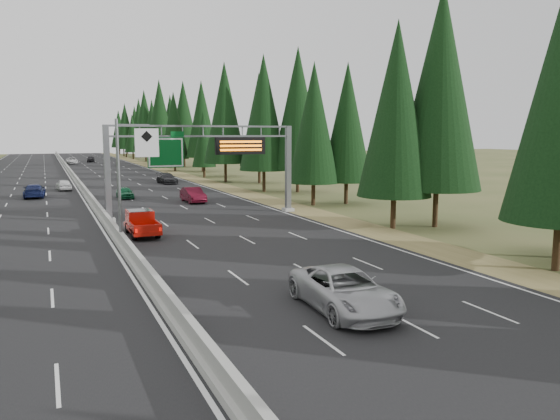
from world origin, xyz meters
The scene contains 15 objects.
road centered at (0.00, 80.00, 0.04)m, with size 32.00×260.00×0.08m, color black.
shoulder_right centered at (17.80, 80.00, 0.03)m, with size 3.60×260.00×0.06m, color olive.
median_barrier centered at (0.00, 80.00, 0.41)m, with size 0.70×260.00×0.85m.
sign_gantry centered at (8.92, 34.88, 5.27)m, with size 16.75×0.98×7.80m.
hov_sign_pole centered at (0.58, 24.97, 4.72)m, with size 2.80×0.50×8.00m.
tree_row_right centered at (22.04, 72.61, 9.68)m, with size 12.07×243.60×18.78m.
silver_minivan centered at (6.54, 8.00, 0.92)m, with size 2.78×6.04×1.68m, color #AAABAF.
red_pickup centered at (1.80, 28.39, 1.01)m, with size 1.85×5.18×1.69m.
car_ahead_green centered at (3.80, 51.56, 0.72)m, with size 1.51×3.76×1.28m, color #166238.
car_ahead_dkred centered at (9.82, 45.00, 0.86)m, with size 1.65×4.74×1.56m, color #540C1B.
car_ahead_dkgrey centered at (11.89, 68.00, 0.82)m, with size 2.08×5.12×1.49m, color black.
car_ahead_white centered at (1.89, 129.93, 0.82)m, with size 2.46×5.34×1.48m, color silver.
car_ahead_far centered at (6.80, 137.92, 0.90)m, with size 1.93×4.79×1.63m, color black.
car_onc_blue centered at (-5.44, 56.28, 0.85)m, with size 2.14×5.28×1.53m, color #151E4C.
car_onc_white centered at (-2.14, 63.61, 0.78)m, with size 1.65×4.10×1.40m, color white.
Camera 1 is at (-4.25, -10.46, 7.11)m, focal length 35.00 mm.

